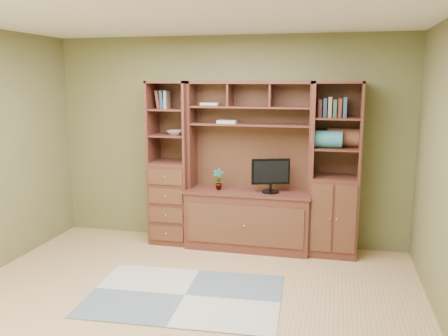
% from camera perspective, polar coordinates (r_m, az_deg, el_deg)
% --- Properties ---
extents(room, '(4.60, 4.10, 2.64)m').
position_cam_1_polar(room, '(4.11, -5.71, -0.15)').
color(room, tan).
rests_on(room, ground).
extents(center_hutch, '(1.54, 0.53, 2.05)m').
position_cam_1_polar(center_hutch, '(5.73, 2.96, 0.14)').
color(center_hutch, '#51251C').
rests_on(center_hutch, ground).
extents(left_tower, '(0.50, 0.45, 2.05)m').
position_cam_1_polar(left_tower, '(6.03, -6.36, 0.60)').
color(left_tower, '#51251C').
rests_on(left_tower, ground).
extents(right_tower, '(0.55, 0.45, 2.05)m').
position_cam_1_polar(right_tower, '(5.68, 13.26, -0.22)').
color(right_tower, '#51251C').
rests_on(right_tower, ground).
extents(rug, '(1.91, 1.34, 0.01)m').
position_cam_1_polar(rug, '(4.76, -4.74, -15.03)').
color(rug, '#959A9A').
rests_on(rug, ground).
extents(monitor, '(0.50, 0.35, 0.57)m').
position_cam_1_polar(monitor, '(5.66, 5.64, -0.16)').
color(monitor, black).
rests_on(monitor, center_hutch).
extents(orchid, '(0.14, 0.10, 0.27)m').
position_cam_1_polar(orchid, '(5.81, -0.70, -1.34)').
color(orchid, '#AD5D3A').
rests_on(orchid, center_hutch).
extents(magazines, '(0.23, 0.17, 0.04)m').
position_cam_1_polar(magazines, '(5.81, 0.39, 5.60)').
color(magazines, beige).
rests_on(magazines, center_hutch).
extents(bowl, '(0.21, 0.21, 0.05)m').
position_cam_1_polar(bowl, '(5.95, -5.84, 4.28)').
color(bowl, beige).
rests_on(bowl, left_tower).
extents(blanket_teal, '(0.34, 0.20, 0.20)m').
position_cam_1_polar(blanket_teal, '(5.58, 12.28, 3.41)').
color(blanket_teal, '#2D7377').
rests_on(blanket_teal, right_tower).
extents(blanket_red, '(0.39, 0.22, 0.22)m').
position_cam_1_polar(blanket_red, '(5.71, 14.28, 3.57)').
color(blanket_red, brown).
rests_on(blanket_red, right_tower).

